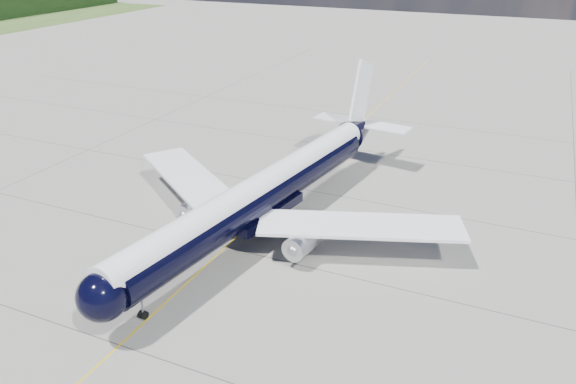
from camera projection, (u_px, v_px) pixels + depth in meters
name	position (u px, v px, depth m)	size (l,w,h in m)	color
ground	(307.00, 172.00, 68.81)	(320.00, 320.00, 0.00)	gray
taxiway_centerline	(291.00, 187.00, 64.66)	(0.16, 160.00, 0.01)	#DEB10B
main_airliner	(267.00, 191.00, 53.82)	(37.62, 46.14, 13.35)	black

